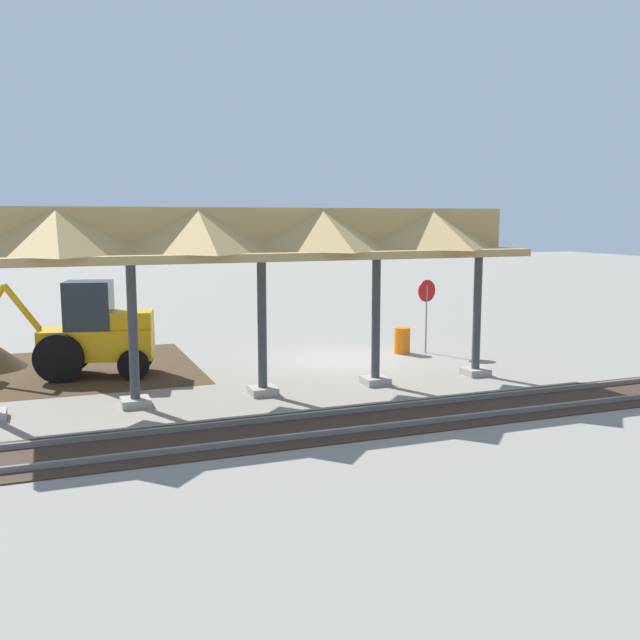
{
  "coord_description": "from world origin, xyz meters",
  "views": [
    {
      "loc": [
        8.95,
        21.28,
        4.63
      ],
      "look_at": [
        1.35,
        1.54,
        1.6
      ],
      "focal_mm": 40.0,
      "sensor_mm": 36.0,
      "label": 1
    }
  ],
  "objects": [
    {
      "name": "stop_sign",
      "position": [
        -3.2,
        -0.08,
        1.84
      ],
      "size": [
        0.75,
        0.2,
        2.54
      ],
      "color": "gray",
      "rests_on": "ground"
    },
    {
      "name": "ground_plane",
      "position": [
        0.0,
        0.0,
        0.0
      ],
      "size": [
        120.0,
        120.0,
        0.0
      ],
      "primitive_type": "plane",
      "color": "gray"
    },
    {
      "name": "traffic_barrel",
      "position": [
        -2.39,
        -0.31,
        0.45
      ],
      "size": [
        0.56,
        0.56,
        0.9
      ],
      "primitive_type": "cylinder",
      "color": "orange",
      "rests_on": "ground"
    },
    {
      "name": "rail_tracks",
      "position": [
        0.0,
        6.9,
        0.03
      ],
      "size": [
        60.0,
        2.58,
        0.15
      ],
      "color": "slate",
      "rests_on": "ground"
    },
    {
      "name": "backhoe",
      "position": [
        7.8,
        -0.37,
        1.26
      ],
      "size": [
        5.46,
        2.35,
        2.82
      ],
      "color": "orange",
      "rests_on": "ground"
    },
    {
      "name": "platform_canopy",
      "position": [
        3.75,
        3.56,
        4.16
      ],
      "size": [
        14.37,
        3.2,
        4.9
      ],
      "color": "#9E998E",
      "rests_on": "ground"
    },
    {
      "name": "dirt_work_zone",
      "position": [
        9.31,
        -1.53,
        0.0
      ],
      "size": [
        9.31,
        7.0,
        0.01
      ],
      "primitive_type": "cube",
      "color": "#42301E",
      "rests_on": "ground"
    }
  ]
}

